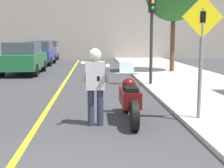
{
  "coord_description": "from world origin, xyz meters",
  "views": [
    {
      "loc": [
        0.63,
        -3.4,
        1.87
      ],
      "look_at": [
        1.07,
        3.76,
        0.82
      ],
      "focal_mm": 50.0,
      "sensor_mm": 36.0,
      "label": 1
    }
  ],
  "objects_px": {
    "parked_car_grey": "(49,50)",
    "traffic_light": "(152,21)",
    "motorcycle": "(130,99)",
    "parked_car_green": "(24,58)",
    "parked_car_blue": "(40,53)",
    "crossing_sign": "(201,46)",
    "person_biker": "(95,79)"
  },
  "relations": [
    {
      "from": "person_biker",
      "to": "parked_car_green",
      "type": "xyz_separation_m",
      "value": [
        -3.7,
        10.14,
        -0.16
      ]
    },
    {
      "from": "motorcycle",
      "to": "crossing_sign",
      "type": "bearing_deg",
      "value": -9.91
    },
    {
      "from": "traffic_light",
      "to": "parked_car_green",
      "type": "xyz_separation_m",
      "value": [
        -5.92,
        4.7,
        -1.69
      ]
    },
    {
      "from": "parked_car_green",
      "to": "parked_car_blue",
      "type": "relative_size",
      "value": 1.0
    },
    {
      "from": "motorcycle",
      "to": "person_biker",
      "type": "xyz_separation_m",
      "value": [
        -0.78,
        -0.39,
        0.51
      ]
    },
    {
      "from": "parked_car_green",
      "to": "parked_car_blue",
      "type": "bearing_deg",
      "value": 91.04
    },
    {
      "from": "person_biker",
      "to": "crossing_sign",
      "type": "relative_size",
      "value": 0.62
    },
    {
      "from": "traffic_light",
      "to": "parked_car_blue",
      "type": "bearing_deg",
      "value": 119.57
    },
    {
      "from": "crossing_sign",
      "to": "traffic_light",
      "type": "relative_size",
      "value": 0.77
    },
    {
      "from": "parked_car_green",
      "to": "parked_car_grey",
      "type": "relative_size",
      "value": 1.0
    },
    {
      "from": "crossing_sign",
      "to": "parked_car_grey",
      "type": "xyz_separation_m",
      "value": [
        -6.34,
        22.26,
        -0.86
      ]
    },
    {
      "from": "crossing_sign",
      "to": "traffic_light",
      "type": "height_order",
      "value": "traffic_light"
    },
    {
      "from": "parked_car_grey",
      "to": "traffic_light",
      "type": "bearing_deg",
      "value": -69.78
    },
    {
      "from": "parked_car_green",
      "to": "motorcycle",
      "type": "bearing_deg",
      "value": -65.3
    },
    {
      "from": "motorcycle",
      "to": "person_biker",
      "type": "distance_m",
      "value": 1.01
    },
    {
      "from": "motorcycle",
      "to": "parked_car_grey",
      "type": "height_order",
      "value": "parked_car_grey"
    },
    {
      "from": "motorcycle",
      "to": "parked_car_grey",
      "type": "distance_m",
      "value": 22.51
    },
    {
      "from": "parked_car_blue",
      "to": "parked_car_grey",
      "type": "height_order",
      "value": "same"
    },
    {
      "from": "person_biker",
      "to": "parked_car_blue",
      "type": "bearing_deg",
      "value": 103.33
    },
    {
      "from": "crossing_sign",
      "to": "parked_car_blue",
      "type": "xyz_separation_m",
      "value": [
        -6.12,
        15.93,
        -0.86
      ]
    },
    {
      "from": "person_biker",
      "to": "parked_car_blue",
      "type": "relative_size",
      "value": 0.4
    },
    {
      "from": "motorcycle",
      "to": "parked_car_green",
      "type": "relative_size",
      "value": 0.55
    },
    {
      "from": "parked_car_grey",
      "to": "person_biker",
      "type": "bearing_deg",
      "value": -79.81
    },
    {
      "from": "motorcycle",
      "to": "parked_car_grey",
      "type": "bearing_deg",
      "value": 102.33
    },
    {
      "from": "motorcycle",
      "to": "parked_car_green",
      "type": "xyz_separation_m",
      "value": [
        -4.48,
        9.75,
        0.35
      ]
    },
    {
      "from": "crossing_sign",
      "to": "parked_car_grey",
      "type": "distance_m",
      "value": 23.16
    },
    {
      "from": "traffic_light",
      "to": "crossing_sign",
      "type": "bearing_deg",
      "value": -88.94
    },
    {
      "from": "parked_car_grey",
      "to": "parked_car_blue",
      "type": "bearing_deg",
      "value": -88.04
    },
    {
      "from": "person_biker",
      "to": "crossing_sign",
      "type": "height_order",
      "value": "crossing_sign"
    },
    {
      "from": "person_biker",
      "to": "traffic_light",
      "type": "distance_m",
      "value": 6.07
    },
    {
      "from": "parked_car_green",
      "to": "crossing_sign",
      "type": "bearing_deg",
      "value": -59.01
    },
    {
      "from": "person_biker",
      "to": "traffic_light",
      "type": "bearing_deg",
      "value": 67.82
    }
  ]
}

